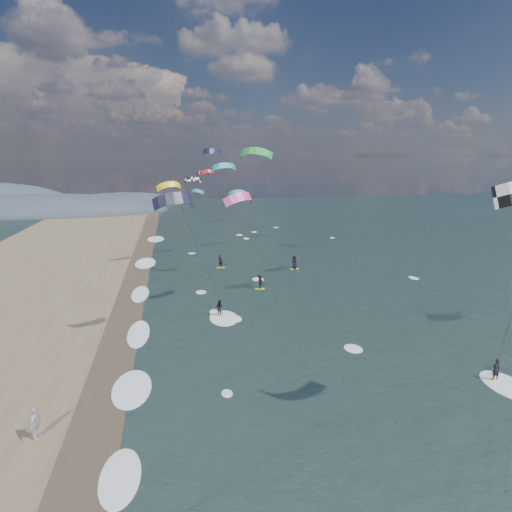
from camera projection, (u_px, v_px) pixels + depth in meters
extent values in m
plane|color=black|center=(315.00, 425.00, 23.84)|extent=(260.00, 260.00, 0.00)
cube|color=#382D23|center=(113.00, 362.00, 31.12)|extent=(3.00, 240.00, 0.00)
ellipsoid|color=#3D4756|center=(45.00, 213.00, 111.77)|extent=(64.00, 24.00, 10.00)
ellipsoid|color=#3D4756|center=(124.00, 204.00, 134.28)|extent=(40.00, 18.00, 7.00)
cube|color=yellow|center=(495.00, 380.00, 28.64)|extent=(1.21, 0.36, 0.05)
imported|color=black|center=(496.00, 369.00, 28.47)|extent=(0.57, 0.39, 1.49)
ellipsoid|color=white|center=(507.00, 386.00, 27.94)|extent=(2.60, 4.20, 0.12)
cube|color=yellow|center=(220.00, 315.00, 40.36)|extent=(1.12, 0.34, 0.05)
imported|color=black|center=(219.00, 307.00, 40.19)|extent=(0.87, 0.84, 1.42)
ellipsoid|color=white|center=(224.00, 318.00, 39.66)|extent=(2.60, 4.20, 0.12)
cylinder|color=black|center=(201.00, 256.00, 35.69)|extent=(0.02, 0.02, 12.48)
cube|color=yellow|center=(260.00, 289.00, 48.30)|extent=(1.10, 0.35, 0.05)
imported|color=black|center=(260.00, 281.00, 48.11)|extent=(0.94, 1.20, 1.64)
cube|color=yellow|center=(294.00, 269.00, 56.90)|extent=(1.10, 0.35, 0.05)
imported|color=black|center=(294.00, 262.00, 56.69)|extent=(0.96, 1.01, 1.74)
cube|color=yellow|center=(220.00, 267.00, 57.52)|extent=(1.10, 0.35, 0.05)
imported|color=black|center=(220.00, 261.00, 57.32)|extent=(0.74, 0.67, 1.70)
ellipsoid|color=white|center=(108.00, 479.00, 19.89)|extent=(2.40, 5.40, 0.11)
ellipsoid|color=white|center=(125.00, 389.00, 27.53)|extent=(2.40, 5.40, 0.11)
ellipsoid|color=white|center=(136.00, 334.00, 36.12)|extent=(2.40, 5.40, 0.11)
ellipsoid|color=white|center=(143.00, 294.00, 46.63)|extent=(2.40, 5.40, 0.11)
ellipsoid|color=white|center=(149.00, 263.00, 60.00)|extent=(2.40, 5.40, 0.11)
ellipsoid|color=white|center=(153.00, 239.00, 77.19)|extent=(2.40, 5.40, 0.11)
imported|color=silver|center=(35.00, 423.00, 22.53)|extent=(0.54, 1.09, 1.80)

